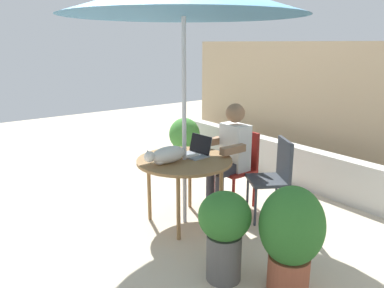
{
  "coord_description": "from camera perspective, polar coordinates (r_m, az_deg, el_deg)",
  "views": [
    {
      "loc": [
        3.08,
        -2.23,
        1.91
      ],
      "look_at": [
        0.0,
        0.1,
        0.87
      ],
      "focal_mm": 35.34,
      "sensor_mm": 36.0,
      "label": 1
    }
  ],
  "objects": [
    {
      "name": "potted_plant_corner",
      "position": [
        3.14,
        4.91,
        -12.65
      ],
      "size": [
        0.43,
        0.43,
        0.77
      ],
      "color": "#595654",
      "rests_on": "ground"
    },
    {
      "name": "chair_occupied",
      "position": [
        4.54,
        7.2,
        -2.67
      ],
      "size": [
        0.4,
        0.4,
        0.9
      ],
      "color": "maroon",
      "rests_on": "ground"
    },
    {
      "name": "fence_back",
      "position": [
        5.71,
        19.5,
        4.67
      ],
      "size": [
        5.53,
        0.08,
        1.93
      ],
      "primitive_type": "cube",
      "color": "tan",
      "rests_on": "ground"
    },
    {
      "name": "chair_empty",
      "position": [
        4.24,
        12.46,
        -4.21
      ],
      "size": [
        0.55,
        0.55,
        0.9
      ],
      "color": "#33383F",
      "rests_on": "ground"
    },
    {
      "name": "planter_wall_low",
      "position": [
        5.42,
        15.55,
        -3.1
      ],
      "size": [
        4.98,
        0.2,
        0.54
      ],
      "primitive_type": "cube",
      "color": "beige",
      "rests_on": "ground"
    },
    {
      "name": "cat",
      "position": [
        3.84,
        -3.88,
        -1.71
      ],
      "size": [
        0.2,
        0.65,
        0.17
      ],
      "color": "silver",
      "rests_on": "patio_table"
    },
    {
      "name": "potted_plant_by_chair",
      "position": [
        3.09,
        14.74,
        -12.91
      ],
      "size": [
        0.51,
        0.51,
        0.86
      ],
      "color": "#9E5138",
      "rests_on": "ground"
    },
    {
      "name": "person_seated",
      "position": [
        4.39,
        5.79,
        -0.96
      ],
      "size": [
        0.48,
        0.48,
        1.24
      ],
      "color": "white",
      "rests_on": "ground"
    },
    {
      "name": "ground_plane",
      "position": [
        4.25,
        -1.1,
        -11.61
      ],
      "size": [
        14.0,
        14.0,
        0.0
      ],
      "primitive_type": "plane",
      "color": "beige"
    },
    {
      "name": "laptop",
      "position": [
        4.11,
        0.77,
        -0.84
      ],
      "size": [
        0.32,
        0.28,
        0.21
      ],
      "color": "gray",
      "rests_on": "patio_table"
    },
    {
      "name": "patio_table",
      "position": [
        4.0,
        -1.14,
        -3.14
      ],
      "size": [
        1.01,
        1.01,
        0.72
      ],
      "color": "olive",
      "rests_on": "ground"
    },
    {
      "name": "potted_plant_near_fence",
      "position": [
        6.12,
        -1.14,
        0.8
      ],
      "size": [
        0.5,
        0.5,
        0.74
      ],
      "color": "#33383D",
      "rests_on": "ground"
    }
  ]
}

